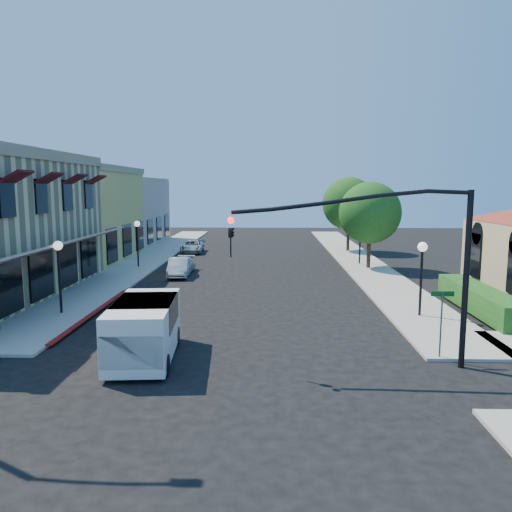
{
  "coord_description": "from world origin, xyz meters",
  "views": [
    {
      "loc": [
        1.5,
        -14.98,
        6.09
      ],
      "look_at": [
        0.76,
        10.13,
        2.6
      ],
      "focal_mm": 35.0,
      "sensor_mm": 36.0,
      "label": 1
    }
  ],
  "objects_px": {
    "street_name_sign": "(442,313)",
    "parked_car_c": "(182,265)",
    "lamppost_left_near": "(59,259)",
    "lamppost_right_near": "(422,260)",
    "street_tree_b": "(349,204)",
    "parked_car_a": "(130,310)",
    "lamppost_right_far": "(360,230)",
    "parked_car_d": "(192,247)",
    "parked_car_b": "(179,267)",
    "white_van": "(144,327)",
    "street_tree_a": "(370,213)",
    "lamppost_left_far": "(137,232)",
    "signal_mast_arm": "(402,248)"
  },
  "relations": [
    {
      "from": "street_tree_a",
      "to": "lamppost_left_far",
      "type": "xyz_separation_m",
      "value": [
        -17.3,
        0.0,
        -1.46
      ]
    },
    {
      "from": "lamppost_left_near",
      "to": "lamppost_right_near",
      "type": "relative_size",
      "value": 1.0
    },
    {
      "from": "street_tree_a",
      "to": "parked_car_b",
      "type": "height_order",
      "value": "street_tree_a"
    },
    {
      "from": "street_tree_b",
      "to": "lamppost_left_near",
      "type": "xyz_separation_m",
      "value": [
        -17.3,
        -24.0,
        -1.81
      ]
    },
    {
      "from": "parked_car_a",
      "to": "lamppost_right_far",
      "type": "bearing_deg",
      "value": 51.92
    },
    {
      "from": "street_tree_b",
      "to": "parked_car_c",
      "type": "relative_size",
      "value": 1.91
    },
    {
      "from": "parked_car_b",
      "to": "parked_car_c",
      "type": "bearing_deg",
      "value": 83.77
    },
    {
      "from": "street_name_sign",
      "to": "lamppost_right_near",
      "type": "distance_m",
      "value": 5.98
    },
    {
      "from": "street_tree_b",
      "to": "white_van",
      "type": "bearing_deg",
      "value": -111.36
    },
    {
      "from": "lamppost_left_far",
      "to": "parked_car_b",
      "type": "distance_m",
      "value": 5.47
    },
    {
      "from": "lamppost_right_far",
      "to": "parked_car_a",
      "type": "bearing_deg",
      "value": -127.51
    },
    {
      "from": "lamppost_left_near",
      "to": "lamppost_right_far",
      "type": "relative_size",
      "value": 1.0
    },
    {
      "from": "street_tree_a",
      "to": "lamppost_left_near",
      "type": "relative_size",
      "value": 1.82
    },
    {
      "from": "lamppost_left_near",
      "to": "white_van",
      "type": "height_order",
      "value": "lamppost_left_near"
    },
    {
      "from": "street_name_sign",
      "to": "parked_car_d",
      "type": "height_order",
      "value": "street_name_sign"
    },
    {
      "from": "lamppost_left_near",
      "to": "white_van",
      "type": "bearing_deg",
      "value": -47.47
    },
    {
      "from": "parked_car_b",
      "to": "signal_mast_arm",
      "type": "bearing_deg",
      "value": -64.24
    },
    {
      "from": "parked_car_a",
      "to": "parked_car_c",
      "type": "xyz_separation_m",
      "value": [
        0.0,
        13.32,
        -0.05
      ]
    },
    {
      "from": "street_name_sign",
      "to": "parked_car_c",
      "type": "bearing_deg",
      "value": 124.64
    },
    {
      "from": "lamppost_left_far",
      "to": "parked_car_c",
      "type": "distance_m",
      "value": 4.75
    },
    {
      "from": "street_name_sign",
      "to": "parked_car_a",
      "type": "xyz_separation_m",
      "value": [
        -12.3,
        4.48,
        -1.11
      ]
    },
    {
      "from": "street_name_sign",
      "to": "white_van",
      "type": "xyz_separation_m",
      "value": [
        -10.45,
        -0.25,
        -0.49
      ]
    },
    {
      "from": "street_tree_a",
      "to": "parked_car_c",
      "type": "bearing_deg",
      "value": -171.63
    },
    {
      "from": "lamppost_right_near",
      "to": "parked_car_d",
      "type": "height_order",
      "value": "lamppost_right_near"
    },
    {
      "from": "parked_car_d",
      "to": "parked_car_c",
      "type": "bearing_deg",
      "value": -87.48
    },
    {
      "from": "lamppost_right_far",
      "to": "lamppost_right_near",
      "type": "bearing_deg",
      "value": -90.0
    },
    {
      "from": "lamppost_left_near",
      "to": "white_van",
      "type": "distance_m",
      "value": 8.35
    },
    {
      "from": "street_tree_b",
      "to": "parked_car_c",
      "type": "distance_m",
      "value": 18.58
    },
    {
      "from": "signal_mast_arm",
      "to": "street_name_sign",
      "type": "distance_m",
      "value": 2.98
    },
    {
      "from": "street_tree_b",
      "to": "lamppost_right_near",
      "type": "height_order",
      "value": "street_tree_b"
    },
    {
      "from": "street_tree_a",
      "to": "parked_car_a",
      "type": "distance_m",
      "value": 20.8
    },
    {
      "from": "white_van",
      "to": "lamppost_left_far",
      "type": "bearing_deg",
      "value": 105.47
    },
    {
      "from": "signal_mast_arm",
      "to": "parked_car_d",
      "type": "distance_m",
      "value": 31.79
    },
    {
      "from": "street_tree_a",
      "to": "white_van",
      "type": "distance_m",
      "value": 23.43
    },
    {
      "from": "lamppost_right_near",
      "to": "street_tree_b",
      "type": "bearing_deg",
      "value": 89.28
    },
    {
      "from": "street_tree_a",
      "to": "lamppost_right_near",
      "type": "relative_size",
      "value": 1.82
    },
    {
      "from": "parked_car_b",
      "to": "parked_car_c",
      "type": "height_order",
      "value": "parked_car_b"
    },
    {
      "from": "street_name_sign",
      "to": "parked_car_c",
      "type": "distance_m",
      "value": 21.67
    },
    {
      "from": "street_name_sign",
      "to": "parked_car_a",
      "type": "relative_size",
      "value": 0.73
    },
    {
      "from": "lamppost_right_near",
      "to": "parked_car_c",
      "type": "height_order",
      "value": "lamppost_right_near"
    },
    {
      "from": "lamppost_right_near",
      "to": "parked_car_b",
      "type": "xyz_separation_m",
      "value": [
        -13.3,
        10.56,
        -2.11
      ]
    },
    {
      "from": "lamppost_left_near",
      "to": "parked_car_a",
      "type": "bearing_deg",
      "value": -19.69
    },
    {
      "from": "signal_mast_arm",
      "to": "parked_car_d",
      "type": "relative_size",
      "value": 1.92
    },
    {
      "from": "parked_car_a",
      "to": "parked_car_d",
      "type": "relative_size",
      "value": 0.82
    },
    {
      "from": "lamppost_left_near",
      "to": "parked_car_c",
      "type": "distance_m",
      "value": 12.75
    },
    {
      "from": "parked_car_b",
      "to": "white_van",
      "type": "bearing_deg",
      "value": -89.88
    },
    {
      "from": "lamppost_left_far",
      "to": "lamppost_left_near",
      "type": "bearing_deg",
      "value": -90.0
    },
    {
      "from": "parked_car_d",
      "to": "street_tree_b",
      "type": "bearing_deg",
      "value": 1.8
    },
    {
      "from": "street_name_sign",
      "to": "lamppost_right_near",
      "type": "xyz_separation_m",
      "value": [
        1.0,
        5.8,
        1.04
      ]
    },
    {
      "from": "white_van",
      "to": "parked_car_d",
      "type": "bearing_deg",
      "value": 95.59
    }
  ]
}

